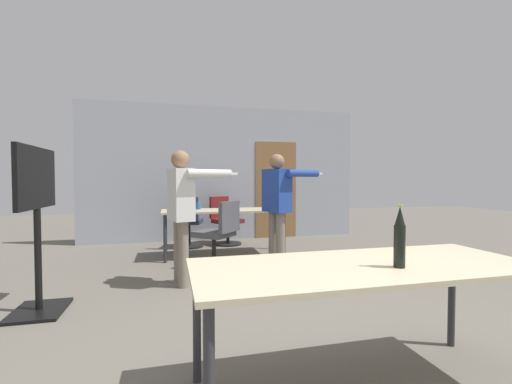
{
  "coord_description": "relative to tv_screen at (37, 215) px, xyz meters",
  "views": [
    {
      "loc": [
        -1.11,
        -1.5,
        1.23
      ],
      "look_at": [
        -0.19,
        2.15,
        1.1
      ],
      "focal_mm": 24.0,
      "sensor_mm": 36.0,
      "label": 1
    }
  ],
  "objects": [
    {
      "name": "conference_table_far",
      "position": [
        2.05,
        2.0,
        -0.23
      ],
      "size": [
        1.99,
        0.72,
        0.75
      ],
      "color": "#C6B793",
      "rests_on": "ground_plane"
    },
    {
      "name": "conference_table_near",
      "position": [
        2.28,
        -1.8,
        -0.22
      ],
      "size": [
        1.99,
        0.79,
        0.75
      ],
      "color": "#C6B793",
      "rests_on": "ground_plane"
    },
    {
      "name": "office_chair_near_pushed",
      "position": [
        2.22,
        2.97,
        -0.48
      ],
      "size": [
        0.65,
        0.68,
        0.91
      ],
      "rotation": [
        0.0,
        0.0,
        3.67
      ],
      "color": "black",
      "rests_on": "ground_plane"
    },
    {
      "name": "back_wall",
      "position": [
        2.33,
        3.53,
        0.46
      ],
      "size": [
        5.7,
        0.12,
        2.74
      ],
      "color": "#A3A8B2",
      "rests_on": "ground_plane"
    },
    {
      "name": "beer_bottle",
      "position": [
        2.42,
        -1.92,
        0.0
      ],
      "size": [
        0.06,
        0.06,
        0.35
      ],
      "color": "black",
      "rests_on": "conference_table_near"
    },
    {
      "name": "office_chair_mid_tucked",
      "position": [
        1.84,
        1.18,
        -0.46
      ],
      "size": [
        0.69,
        0.68,
        0.94
      ],
      "rotation": [
        0.0,
        0.0,
        0.83
      ],
      "color": "black",
      "rests_on": "ground_plane"
    },
    {
      "name": "person_center_tall",
      "position": [
        2.69,
        1.12,
        0.06
      ],
      "size": [
        0.86,
        0.59,
        1.6
      ],
      "rotation": [
        0.0,
        0.0,
        -1.24
      ],
      "color": "slate",
      "rests_on": "ground_plane"
    },
    {
      "name": "office_chair_far_left",
      "position": [
        1.51,
        2.77,
        -0.47
      ],
      "size": [
        0.56,
        0.61,
        0.93
      ],
      "rotation": [
        0.0,
        0.0,
        6.03
      ],
      "color": "black",
      "rests_on": "ground_plane"
    },
    {
      "name": "tv_screen",
      "position": [
        0.0,
        0.0,
        0.0
      ],
      "size": [
        0.44,
        0.91,
        1.54
      ],
      "rotation": [
        0.0,
        0.0,
        1.57
      ],
      "color": "black",
      "rests_on": "ground_plane"
    },
    {
      "name": "person_far_watching",
      "position": [
        1.33,
        0.52,
        0.05
      ],
      "size": [
        0.82,
        0.57,
        1.58
      ],
      "rotation": [
        0.0,
        0.0,
        -1.3
      ],
      "color": "slate",
      "rests_on": "ground_plane"
    },
    {
      "name": "drink_cup",
      "position": [
        1.65,
        2.17,
        -0.1
      ],
      "size": [
        0.08,
        0.08,
        0.11
      ],
      "color": "#2866A3",
      "rests_on": "conference_table_far"
    }
  ]
}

